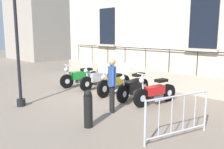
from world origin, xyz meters
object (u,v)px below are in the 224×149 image
(motorcycle_green, at_px, (81,77))
(bollard, at_px, (88,109))
(motorcycle_red, at_px, (155,93))
(crowd_barrier, at_px, (178,115))
(motorcycle_black, at_px, (134,87))
(lamppost, at_px, (14,2))
(motorcycle_silver, at_px, (98,79))
(motorcycle_yellow, at_px, (114,83))
(pedestrian_standing, at_px, (112,82))

(motorcycle_green, relative_size, bollard, 2.06)
(motorcycle_red, bearing_deg, crowd_barrier, 45.11)
(motorcycle_green, xyz_separation_m, motorcycle_red, (-0.03, 4.11, -0.03))
(motorcycle_black, height_order, lamppost, lamppost)
(motorcycle_silver, relative_size, motorcycle_yellow, 1.01)
(lamppost, distance_m, bollard, 4.22)
(motorcycle_green, relative_size, crowd_barrier, 1.13)
(motorcycle_green, bearing_deg, pedestrian_standing, 65.88)
(motorcycle_red, relative_size, pedestrian_standing, 1.13)
(motorcycle_green, xyz_separation_m, lamppost, (3.35, 1.04, 2.97))
(lamppost, xyz_separation_m, bollard, (-0.40, 3.05, -2.90))
(motorcycle_red, xyz_separation_m, pedestrian_standing, (1.67, -0.45, 0.56))
(motorcycle_green, bearing_deg, motorcycle_yellow, 90.06)
(motorcycle_red, distance_m, lamppost, 5.47)
(motorcycle_yellow, relative_size, motorcycle_black, 0.97)
(motorcycle_red, distance_m, crowd_barrier, 2.78)
(motorcycle_red, xyz_separation_m, crowd_barrier, (1.96, 1.96, 0.17))
(pedestrian_standing, bearing_deg, bollard, 18.26)
(motorcycle_black, relative_size, pedestrian_standing, 1.25)
(motorcycle_yellow, bearing_deg, lamppost, -18.45)
(crowd_barrier, relative_size, bollard, 1.82)
(motorcycle_yellow, distance_m, bollard, 3.53)
(pedestrian_standing, bearing_deg, motorcycle_yellow, -137.61)
(lamppost, bearing_deg, motorcycle_silver, -178.62)
(motorcycle_silver, xyz_separation_m, pedestrian_standing, (1.86, 2.70, 0.50))
(motorcycle_silver, relative_size, motorcycle_black, 0.98)
(motorcycle_silver, distance_m, motorcycle_red, 3.16)
(motorcycle_green, height_order, motorcycle_black, motorcycle_black)
(motorcycle_silver, relative_size, motorcycle_red, 1.09)
(bollard, xyz_separation_m, pedestrian_standing, (-1.31, -0.43, 0.45))
(motorcycle_silver, distance_m, motorcycle_black, 2.12)
(motorcycle_yellow, height_order, motorcycle_red, motorcycle_yellow)
(motorcycle_black, distance_m, bollard, 3.23)
(motorcycle_green, height_order, motorcycle_red, motorcycle_red)
(lamppost, relative_size, crowd_barrier, 2.41)
(motorcycle_green, distance_m, pedestrian_standing, 4.04)
(motorcycle_black, xyz_separation_m, bollard, (3.06, 1.02, 0.07))
(motorcycle_yellow, height_order, crowd_barrier, motorcycle_yellow)
(motorcycle_green, relative_size, motorcycle_black, 0.97)
(lamppost, bearing_deg, motorcycle_yellow, 161.55)
(lamppost, relative_size, pedestrian_standing, 2.60)
(motorcycle_silver, height_order, motorcycle_red, motorcycle_silver)
(motorcycle_red, height_order, crowd_barrier, motorcycle_red)
(crowd_barrier, distance_m, pedestrian_standing, 2.47)
(motorcycle_green, xyz_separation_m, motorcycle_black, (-0.11, 3.07, 0.00))
(crowd_barrier, relative_size, pedestrian_standing, 1.08)
(motorcycle_black, bearing_deg, motorcycle_yellow, -83.16)
(motorcycle_yellow, distance_m, crowd_barrier, 4.36)
(motorcycle_black, height_order, pedestrian_standing, pedestrian_standing)
(motorcycle_silver, bearing_deg, motorcycle_yellow, 79.49)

